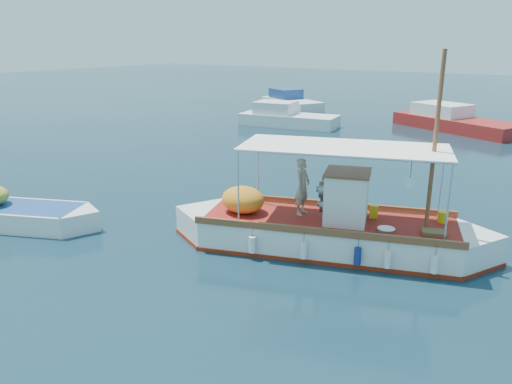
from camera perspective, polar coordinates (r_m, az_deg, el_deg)
The scene contains 6 objects.
ground at distance 14.03m, azimuth 4.75°, elevation -6.70°, with size 160.00×160.00×0.00m, color black.
fishing_caique at distance 14.13m, azimuth 8.00°, elevation -4.44°, with size 8.72×4.50×5.61m.
dinghy at distance 17.51m, azimuth -26.03°, elevation -2.47°, with size 5.39×3.16×1.43m.
bg_boat_nw at distance 34.06m, azimuth 3.45°, elevation 8.37°, with size 6.80×3.38×1.80m.
bg_boat_n at distance 34.95m, azimuth 21.60°, elevation 7.44°, with size 8.69×6.02×1.80m.
bg_boat_far_w at distance 42.74m, azimuth 3.94°, elevation 10.14°, with size 6.68×5.05×1.80m.
Camera 1 is at (6.16, -11.26, 5.65)m, focal length 35.00 mm.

